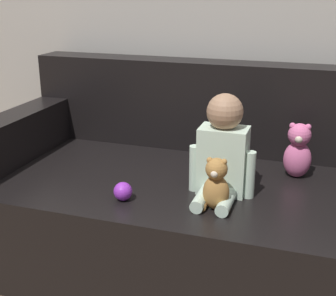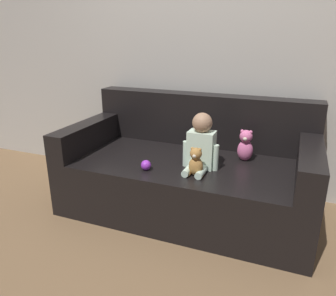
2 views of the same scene
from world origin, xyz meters
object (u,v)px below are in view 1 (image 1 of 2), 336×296
at_px(teddy_bear_brown, 216,186).
at_px(toy_ball, 123,191).
at_px(couch, 198,199).
at_px(person_baby, 223,152).
at_px(plush_toy_side, 298,151).

height_order(teddy_bear_brown, toy_ball, teddy_bear_brown).
bearing_deg(couch, person_baby, -52.18).
bearing_deg(teddy_bear_brown, plush_toy_side, 57.57).
distance_m(couch, toy_ball, 0.46).
bearing_deg(couch, toy_ball, -119.29).
xyz_separation_m(person_baby, plush_toy_side, (0.28, 0.27, -0.06)).
distance_m(person_baby, plush_toy_side, 0.39).
distance_m(couch, person_baby, 0.39).
distance_m(person_baby, toy_ball, 0.42).
xyz_separation_m(couch, toy_ball, (-0.21, -0.37, 0.17)).
bearing_deg(person_baby, teddy_bear_brown, -85.91).
relative_size(couch, teddy_bear_brown, 9.28).
relative_size(person_baby, toy_ball, 5.53).
height_order(person_baby, plush_toy_side, person_baby).
relative_size(teddy_bear_brown, toy_ball, 2.80).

